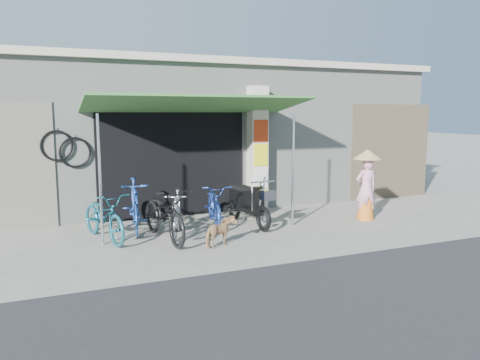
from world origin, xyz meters
name	(u,v)px	position (x,y,z in m)	size (l,w,h in m)	color
ground	(270,238)	(0.00, 0.00, 0.00)	(80.00, 80.00, 0.00)	gray
road_strip	(463,344)	(0.00, -4.50, 0.01)	(80.00, 6.00, 0.01)	#303032
bicycle_shop	(191,132)	(0.00, 5.09, 1.83)	(12.30, 5.30, 3.66)	#9CA29A
shop_pillar	(257,149)	(0.85, 2.45, 1.50)	(0.42, 0.44, 3.00)	beige
awning	(197,106)	(-0.90, 1.63, 2.51)	(4.60, 1.88, 2.72)	#30612C
neighbour_right	(390,152)	(5.00, 2.59, 1.30)	(2.60, 0.06, 2.60)	brown
bike_teal	(104,216)	(-2.93, 1.06, 0.46)	(0.61, 1.76, 0.92)	#165766
bike_blue	(135,206)	(-2.28, 1.51, 0.53)	(0.50, 1.76, 1.06)	navy
bike_black	(165,214)	(-1.88, 0.63, 0.51)	(0.67, 1.93, 1.01)	black
bike_silver	(177,213)	(-1.57, 0.91, 0.44)	(0.41, 1.47, 0.88)	silver
bike_navy	(215,204)	(-0.62, 1.38, 0.45)	(0.60, 1.73, 0.91)	navy
street_dog	(221,232)	(-1.07, -0.20, 0.27)	(0.29, 0.64, 0.54)	#967A4F
moped	(247,203)	(0.03, 1.17, 0.47)	(0.52, 1.82, 1.03)	black
nun	(366,184)	(2.68, 0.61, 0.80)	(0.64, 0.64, 1.58)	pink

